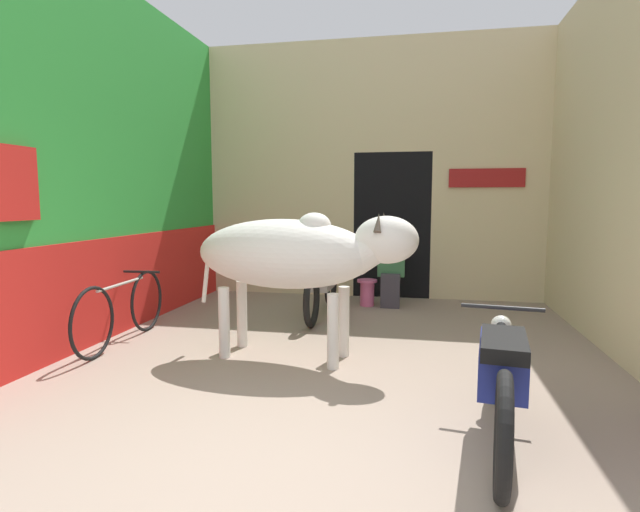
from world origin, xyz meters
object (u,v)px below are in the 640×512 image
cow (296,254)px  bicycle (123,310)px  motorcycle_near (502,373)px  motorcycle_far (322,283)px  plastic_stool (367,292)px  shopkeeper_seated (391,265)px

cow → bicycle: (-1.97, 0.12, -0.66)m
bicycle → motorcycle_near: bearing=-22.5°
motorcycle_far → plastic_stool: size_ratio=5.09×
cow → plastic_stool: size_ratio=5.78×
bicycle → shopkeeper_seated: (2.75, 2.51, 0.23)m
motorcycle_near → bicycle: 3.98m
cow → plastic_stool: bearing=80.3°
motorcycle_near → bicycle: (-3.68, 1.52, -0.08)m
cow → plastic_stool: cow is taller
cow → motorcycle_far: size_ratio=1.13×
cow → plastic_stool: (0.44, 2.59, -0.83)m
motorcycle_near → plastic_stool: bearing=107.7°
motorcycle_far → bicycle: size_ratio=1.09×
cow → shopkeeper_seated: (0.78, 2.63, -0.43)m
bicycle → plastic_stool: bearing=45.7°
cow → motorcycle_near: 2.29m
shopkeeper_seated → plastic_stool: size_ratio=3.01×
motorcycle_far → plastic_stool: bearing=54.1°
shopkeeper_seated → plastic_stool: bearing=-172.8°
bicycle → plastic_stool: bicycle is taller
plastic_stool → motorcycle_far: bearing=-125.9°
motorcycle_near → plastic_stool: 4.19m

